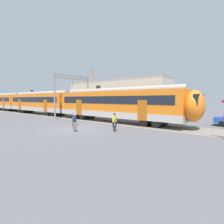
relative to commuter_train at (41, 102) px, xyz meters
name	(u,v)px	position (x,y,z in m)	size (l,w,h in m)	color
ground_plane	(74,130)	(18.44, -6.81, -2.25)	(160.00, 160.00, 0.00)	#515156
track_bed	(63,116)	(6.81, 0.01, -2.25)	(80.00, 4.40, 0.01)	slate
commuter_train	(41,102)	(0.00, 0.00, 0.00)	(56.65, 3.07, 4.73)	#B2ADA8
pedestrian_navy	(74,121)	(19.30, -7.48, -1.29)	(0.71, 0.51, 1.67)	#6B6051
pedestrian_yellow	(114,121)	(22.01, -5.14, -1.29)	(0.68, 0.54, 1.67)	#28282D
catenary_gantry	(73,90)	(9.60, 0.01, 2.06)	(0.24, 6.64, 6.53)	gray
background_building	(116,97)	(10.98, 9.10, 0.95)	(20.67, 5.00, 9.20)	beige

